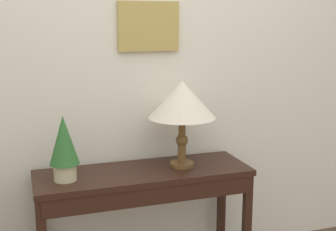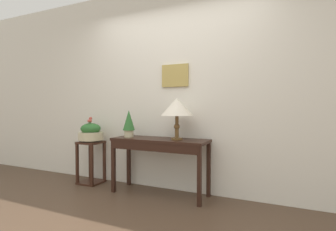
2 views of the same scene
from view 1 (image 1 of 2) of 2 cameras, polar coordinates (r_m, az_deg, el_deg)
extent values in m
cube|color=silver|center=(2.84, -2.81, 8.19)|extent=(9.00, 0.10, 2.80)
cube|color=tan|center=(2.78, -2.41, 11.23)|extent=(0.38, 0.02, 0.30)
cube|color=tan|center=(2.77, -2.38, 11.23)|extent=(0.30, 0.01, 0.24)
cube|color=black|center=(2.66, -3.13, -7.30)|extent=(1.26, 0.43, 0.03)
cube|color=black|center=(2.51, -1.92, -10.13)|extent=(1.19, 0.03, 0.10)
cube|color=black|center=(2.86, 9.93, -13.96)|extent=(0.04, 0.04, 0.69)
cube|color=black|center=(3.15, 6.77, -11.35)|extent=(0.04, 0.04, 0.69)
cylinder|color=brown|center=(2.72, 1.76, -6.19)|extent=(0.14, 0.14, 0.02)
cylinder|color=brown|center=(2.70, 1.77, -4.55)|extent=(0.05, 0.05, 0.14)
sphere|color=brown|center=(2.68, 1.78, -3.14)|extent=(0.07, 0.07, 0.07)
cylinder|color=brown|center=(2.66, 1.79, -1.71)|extent=(0.04, 0.04, 0.14)
cone|color=beige|center=(2.63, 1.81, 2.06)|extent=(0.40, 0.40, 0.22)
cylinder|color=beige|center=(2.54, -12.90, -7.01)|extent=(0.12, 0.12, 0.09)
cone|color=#2D662D|center=(2.49, -13.10, -3.04)|extent=(0.16, 0.16, 0.27)
camera|label=2|loc=(2.32, 83.82, -10.08)|focal=28.23mm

